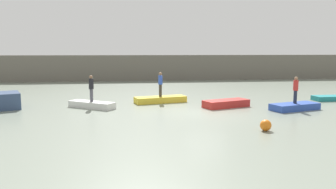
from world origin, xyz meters
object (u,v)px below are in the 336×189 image
(person_blue_shirt, at_px, (160,83))
(rowboat_teal, at_px, (332,98))
(rowboat_yellow, at_px, (160,100))
(rowboat_blue, at_px, (295,107))
(rowboat_white, at_px, (92,105))
(rowboat_red, at_px, (226,103))
(person_red_shirt, at_px, (296,89))
(person_dark_shirt, at_px, (91,87))
(mooring_buoy, at_px, (266,125))

(person_blue_shirt, bearing_deg, rowboat_teal, -2.51)
(rowboat_yellow, height_order, rowboat_blue, rowboat_yellow)
(rowboat_white, distance_m, rowboat_blue, 13.52)
(rowboat_white, relative_size, rowboat_teal, 1.17)
(rowboat_red, relative_size, person_red_shirt, 1.83)
(rowboat_red, distance_m, person_red_shirt, 4.61)
(rowboat_white, height_order, rowboat_teal, rowboat_white)
(person_blue_shirt, bearing_deg, rowboat_blue, -26.21)
(person_blue_shirt, xyz_separation_m, person_dark_shirt, (-4.86, -1.74, -0.05))
(rowboat_white, relative_size, mooring_buoy, 6.10)
(rowboat_teal, relative_size, person_red_shirt, 1.64)
(rowboat_blue, bearing_deg, person_red_shirt, -106.96)
(rowboat_yellow, relative_size, person_blue_shirt, 2.10)
(rowboat_white, distance_m, rowboat_teal, 18.27)
(rowboat_red, xyz_separation_m, rowboat_blue, (4.16, -1.62, -0.03))
(rowboat_red, distance_m, person_blue_shirt, 5.13)
(rowboat_blue, distance_m, mooring_buoy, 6.75)
(rowboat_yellow, xyz_separation_m, person_red_shirt, (8.44, -4.16, 1.18))
(mooring_buoy, bearing_deg, rowboat_teal, 43.84)
(rowboat_yellow, bearing_deg, rowboat_blue, -40.25)
(rowboat_yellow, xyz_separation_m, rowboat_blue, (8.44, -4.16, -0.01))
(rowboat_yellow, xyz_separation_m, person_dark_shirt, (-4.86, -1.74, 1.20))
(rowboat_yellow, xyz_separation_m, rowboat_teal, (13.37, -0.59, -0.04))
(rowboat_teal, height_order, person_blue_shirt, person_blue_shirt)
(rowboat_red, bearing_deg, rowboat_yellow, 129.66)
(rowboat_white, xyz_separation_m, rowboat_yellow, (4.86, 1.74, 0.01))
(rowboat_yellow, distance_m, rowboat_teal, 13.38)
(rowboat_yellow, distance_m, mooring_buoy, 10.29)
(rowboat_white, bearing_deg, mooring_buoy, -6.01)
(rowboat_white, distance_m, mooring_buoy, 11.86)
(person_blue_shirt, bearing_deg, rowboat_white, -160.30)
(rowboat_white, bearing_deg, person_dark_shirt, 60.78)
(rowboat_white, height_order, rowboat_yellow, rowboat_yellow)
(rowboat_yellow, bearing_deg, mooring_buoy, -80.00)
(rowboat_red, relative_size, rowboat_blue, 0.97)
(rowboat_blue, distance_m, person_red_shirt, 1.19)
(person_dark_shirt, bearing_deg, rowboat_red, -4.96)
(rowboat_teal, relative_size, person_blue_shirt, 1.58)
(person_blue_shirt, relative_size, person_dark_shirt, 1.02)
(rowboat_teal, xyz_separation_m, person_blue_shirt, (-13.37, 0.59, 1.29))
(rowboat_red, xyz_separation_m, person_red_shirt, (4.16, -1.62, 1.16))
(rowboat_blue, xyz_separation_m, rowboat_teal, (4.93, 3.57, -0.03))
(rowboat_red, xyz_separation_m, person_dark_shirt, (-9.15, 0.79, 1.18))
(rowboat_red, bearing_deg, person_red_shirt, -41.04)
(rowboat_yellow, relative_size, person_dark_shirt, 2.15)
(person_red_shirt, bearing_deg, rowboat_teal, 35.94)
(rowboat_blue, xyz_separation_m, person_red_shirt, (0.00, -0.00, 1.19))
(rowboat_blue, bearing_deg, rowboat_teal, 18.98)
(person_blue_shirt, bearing_deg, person_red_shirt, -26.21)
(mooring_buoy, bearing_deg, rowboat_white, 139.78)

